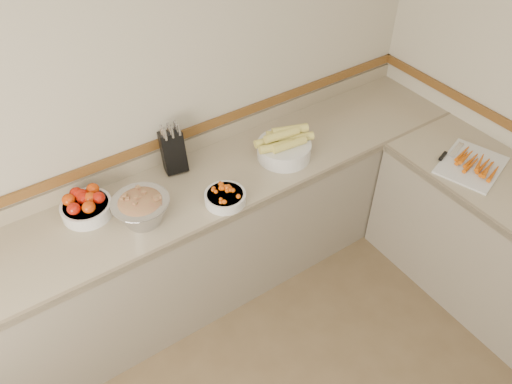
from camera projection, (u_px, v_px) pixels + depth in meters
back_wall at (140, 111)px, 2.80m from camera, size 4.00×0.00×4.00m
counter_back at (182, 247)px, 3.17m from camera, size 4.00×0.65×1.08m
knife_block at (173, 151)px, 2.97m from camera, size 0.16×0.19×0.33m
tomato_bowl at (86, 205)px, 2.72m from camera, size 0.28×0.28×0.14m
cherry_tomato_bowl at (225, 196)px, 2.80m from camera, size 0.24×0.24×0.12m
corn_bowl at (284, 147)px, 3.09m from camera, size 0.38×0.34×0.20m
rhubarb_bowl at (141, 208)px, 2.66m from camera, size 0.31×0.31×0.18m
cutting_board at (472, 164)px, 3.05m from camera, size 0.51×0.45×0.06m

